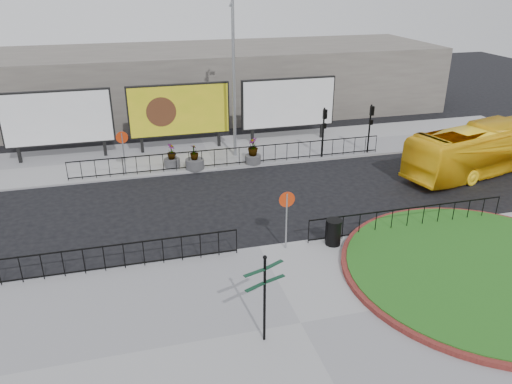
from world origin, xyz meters
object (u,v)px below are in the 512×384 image
object	(u,v)px
lamp_post	(234,77)
planter_c	(253,153)
billboard_mid	(179,111)
litter_bin	(333,232)
fingerpost_sign	(265,290)
planter_b	(195,161)
bus	(483,149)
planter_a	(172,159)

from	to	relation	value
lamp_post	planter_c	distance (m)	4.46
billboard_mid	litter_bin	size ratio (longest dim) A/B	5.67
billboard_mid	lamp_post	distance (m)	4.23
fingerpost_sign	planter_b	distance (m)	14.90
billboard_mid	planter_b	distance (m)	4.12
billboard_mid	fingerpost_sign	xyz separation A→B (m)	(0.17, -18.41, -0.70)
fingerpost_sign	planter_c	xyz separation A→B (m)	(3.53, 14.84, -1.17)
fingerpost_sign	billboard_mid	bearing A→B (deg)	72.27
lamp_post	litter_bin	size ratio (longest dim) A/B	8.44
bus	planter_b	distance (m)	16.00
fingerpost_sign	bus	world-z (taller)	fingerpost_sign
lamp_post	litter_bin	world-z (taller)	lamp_post
fingerpost_sign	planter_b	xyz separation A→B (m)	(0.13, 14.84, -1.32)
billboard_mid	fingerpost_sign	world-z (taller)	billboard_mid
fingerpost_sign	litter_bin	bearing A→B (deg)	30.18
billboard_mid	fingerpost_sign	bearing A→B (deg)	-89.47
billboard_mid	lamp_post	xyz separation A→B (m)	(3.01, -1.97, 2.23)
billboard_mid	litter_bin	bearing A→B (deg)	-71.81
lamp_post	planter_a	size ratio (longest dim) A/B	6.87
planter_a	planter_b	xyz separation A→B (m)	(1.21, -0.63, -0.02)
lamp_post	planter_b	xyz separation A→B (m)	(-2.71, -1.60, -4.25)
litter_bin	planter_c	world-z (taller)	planter_c
fingerpost_sign	planter_a	size ratio (longest dim) A/B	2.19
litter_bin	lamp_post	bearing A→B (deg)	97.14
lamp_post	fingerpost_sign	size ratio (longest dim) A/B	3.13
planter_a	planter_b	world-z (taller)	planter_b
fingerpost_sign	planter_c	size ratio (longest dim) A/B	1.91
bus	planter_c	xyz separation A→B (m)	(-11.95, 4.42, -0.66)
litter_bin	planter_b	world-z (taller)	planter_b
planter_a	lamp_post	bearing A→B (deg)	13.87
fingerpost_sign	bus	size ratio (longest dim) A/B	0.30
fingerpost_sign	litter_bin	xyz separation A→B (m)	(4.29, 4.84, -1.23)
bus	planter_b	size ratio (longest dim) A/B	7.03
planter_b	planter_c	xyz separation A→B (m)	(3.40, 0.00, 0.15)
bus	fingerpost_sign	bearing A→B (deg)	109.75
fingerpost_sign	bus	distance (m)	18.67
planter_b	planter_c	world-z (taller)	planter_c
planter_a	planter_c	bearing A→B (deg)	-7.82
bus	planter_a	bearing A→B (deg)	58.85
bus	planter_b	world-z (taller)	bus
fingerpost_sign	planter_a	xyz separation A→B (m)	(-1.08, 15.47, -1.31)
planter_b	planter_c	distance (m)	3.40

